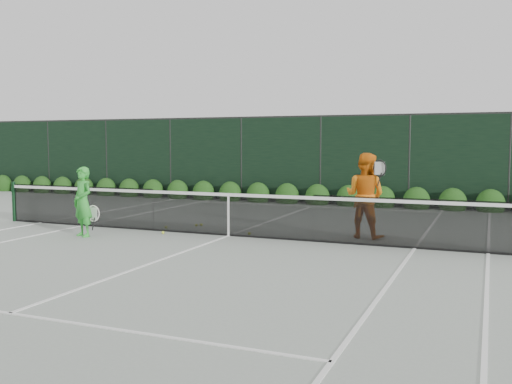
% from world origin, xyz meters
% --- Properties ---
extents(ground, '(80.00, 80.00, 0.00)m').
position_xyz_m(ground, '(0.00, 0.00, 0.00)').
color(ground, gray).
rests_on(ground, ground).
extents(tennis_net, '(12.90, 0.10, 1.07)m').
position_xyz_m(tennis_net, '(-0.02, 0.00, 0.53)').
color(tennis_net, '#113319').
rests_on(tennis_net, ground).
extents(player_woman, '(0.69, 0.55, 1.58)m').
position_xyz_m(player_woman, '(-3.01, -1.31, 0.79)').
color(player_woman, green).
rests_on(player_woman, ground).
extents(player_man, '(1.06, 0.91, 1.90)m').
position_xyz_m(player_man, '(2.91, 0.95, 0.95)').
color(player_man, orange).
rests_on(player_man, ground).
extents(court_lines, '(11.03, 23.83, 0.01)m').
position_xyz_m(court_lines, '(0.00, 0.00, 0.01)').
color(court_lines, white).
rests_on(court_lines, ground).
extents(windscreen_fence, '(32.00, 21.07, 3.06)m').
position_xyz_m(windscreen_fence, '(0.00, -2.71, 1.51)').
color(windscreen_fence, black).
rests_on(windscreen_fence, ground).
extents(hedge_row, '(31.66, 0.65, 0.94)m').
position_xyz_m(hedge_row, '(-0.00, 7.15, 0.23)').
color(hedge_row, '#15320D').
rests_on(hedge_row, ground).
extents(tennis_balls, '(2.36, 1.55, 0.07)m').
position_xyz_m(tennis_balls, '(-1.15, 0.52, 0.03)').
color(tennis_balls, '#DDED34').
rests_on(tennis_balls, ground).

